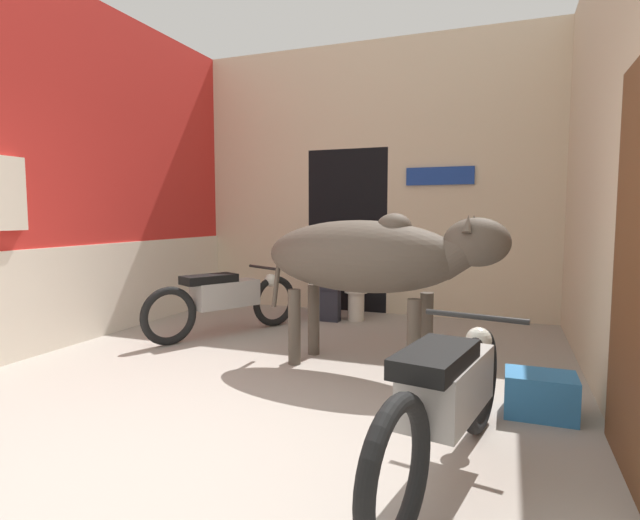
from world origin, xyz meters
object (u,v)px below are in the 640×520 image
at_px(cow, 370,258).
at_px(plastic_stool, 356,304).
at_px(motorcycle_far, 226,298).
at_px(crate, 540,395).
at_px(motorcycle_near, 447,396).
at_px(shopkeeper_seated, 330,270).

bearing_deg(cow, plastic_stool, 109.87).
distance_m(motorcycle_far, crate, 3.32).
bearing_deg(motorcycle_near, crate, 64.56).
bearing_deg(motorcycle_far, cow, -19.19).
height_order(motorcycle_far, crate, motorcycle_far).
bearing_deg(cow, motorcycle_far, 160.81).
distance_m(motorcycle_far, plastic_stool, 1.67).
xyz_separation_m(cow, shopkeeper_seated, (-1.00, 1.81, -0.34)).
height_order(motorcycle_far, shopkeeper_seated, shopkeeper_seated).
distance_m(shopkeeper_seated, plastic_stool, 0.53).
height_order(motorcycle_far, plastic_stool, motorcycle_far).
bearing_deg(motorcycle_near, shopkeeper_seated, 118.07).
height_order(cow, crate, cow).
distance_m(plastic_stool, crate, 3.11).
bearing_deg(cow, motorcycle_near, -62.75).
bearing_deg(plastic_stool, motorcycle_near, -66.60).
xyz_separation_m(motorcycle_near, crate, (0.49, 1.02, -0.28)).
xyz_separation_m(motorcycle_near, plastic_stool, (-1.48, 3.42, -0.22)).
xyz_separation_m(shopkeeper_seated, crate, (2.30, -2.38, -0.47)).
bearing_deg(motorcycle_far, plastic_stool, 47.23).
height_order(cow, motorcycle_far, cow).
xyz_separation_m(motorcycle_near, motorcycle_far, (-2.60, 2.21, -0.02)).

